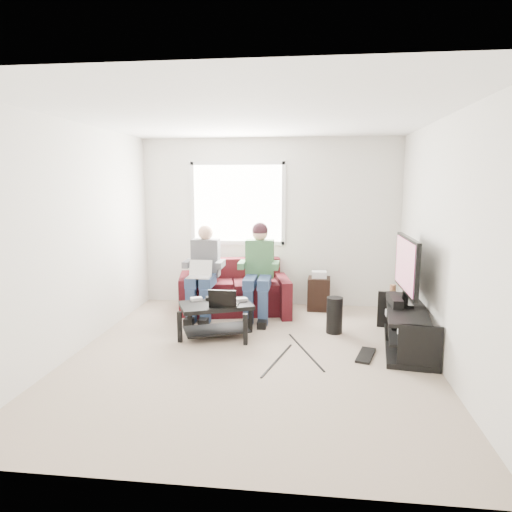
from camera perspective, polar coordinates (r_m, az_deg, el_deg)
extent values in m
plane|color=tan|center=(5.25, -0.59, -12.34)|extent=(4.50, 4.50, 0.00)
plane|color=white|center=(4.93, -0.64, 17.04)|extent=(4.50, 4.50, 0.00)
plane|color=silver|center=(7.15, 1.69, 4.18)|extent=(4.50, 0.00, 4.50)
plane|color=silver|center=(2.74, -6.64, -4.21)|extent=(4.50, 0.00, 4.50)
plane|color=silver|center=(5.54, -21.60, 2.05)|extent=(0.00, 4.50, 4.50)
plane|color=silver|center=(5.07, 22.41, 1.38)|extent=(0.00, 4.50, 4.50)
cube|color=white|center=(7.18, -2.31, 6.60)|extent=(1.40, 0.01, 1.20)
cube|color=silver|center=(7.17, -2.32, 6.60)|extent=(1.48, 0.04, 1.28)
cube|color=#491217|center=(6.86, -2.81, -5.46)|extent=(1.45, 0.97, 0.38)
cube|color=#491217|center=(7.07, -2.42, -1.82)|extent=(1.34, 0.47, 0.39)
cube|color=#491217|center=(7.00, -8.81, -4.58)|extent=(0.32, 0.83, 0.54)
cube|color=#491217|center=(6.76, 3.40, -4.98)|extent=(0.32, 0.83, 0.54)
cube|color=#491217|center=(6.85, -5.62, -3.46)|extent=(0.74, 0.71, 0.10)
cube|color=#491217|center=(6.74, -0.04, -3.62)|extent=(0.74, 0.71, 0.10)
cube|color=navy|center=(6.51, -7.76, -3.09)|extent=(0.16, 0.45, 0.14)
cube|color=navy|center=(6.46, -6.04, -3.15)|extent=(0.16, 0.45, 0.14)
cube|color=navy|center=(6.41, -8.11, -6.15)|extent=(0.13, 0.13, 0.48)
cube|color=navy|center=(6.36, -6.36, -6.23)|extent=(0.13, 0.13, 0.48)
cube|color=#4F4F54|center=(6.74, -6.30, -0.21)|extent=(0.40, 0.22, 0.55)
sphere|color=#DDA78A|center=(6.71, -6.32, 2.94)|extent=(0.22, 0.22, 0.22)
cube|color=navy|center=(6.36, -0.74, -3.30)|extent=(0.16, 0.45, 0.14)
cube|color=navy|center=(6.34, 1.05, -3.35)|extent=(0.16, 0.45, 0.14)
cube|color=navy|center=(6.26, -0.96, -6.44)|extent=(0.13, 0.13, 0.48)
cube|color=navy|center=(6.23, 0.87, -6.50)|extent=(0.13, 0.13, 0.48)
cube|color=#484A4A|center=(6.61, 0.48, -0.34)|extent=(0.40, 0.22, 0.55)
sphere|color=#DDA78A|center=(6.58, 0.50, 2.86)|extent=(0.22, 0.22, 0.22)
sphere|color=black|center=(6.57, 0.50, 3.21)|extent=(0.23, 0.23, 0.23)
cube|color=black|center=(5.74, -5.02, -6.18)|extent=(1.01, 0.83, 0.05)
cube|color=black|center=(5.83, -4.97, -9.14)|extent=(0.90, 0.72, 0.02)
cube|color=black|center=(5.68, -9.51, -8.73)|extent=(0.05, 0.05, 0.38)
cube|color=black|center=(5.51, -1.32, -9.16)|extent=(0.05, 0.05, 0.38)
cube|color=black|center=(6.11, -8.28, -7.40)|extent=(0.05, 0.05, 0.38)
cube|color=black|center=(5.96, -0.69, -7.74)|extent=(0.05, 0.05, 0.38)
cube|color=silver|center=(5.90, -7.46, -5.34)|extent=(0.17, 0.15, 0.04)
cube|color=black|center=(5.92, -5.62, -5.26)|extent=(0.16, 0.13, 0.04)
cube|color=gray|center=(5.82, -1.82, -5.47)|extent=(0.17, 0.15, 0.04)
cube|color=black|center=(5.65, 18.30, -6.24)|extent=(0.64, 1.52, 0.04)
cube|color=black|center=(5.71, 18.18, -8.42)|extent=(0.59, 1.45, 0.03)
cube|color=black|center=(5.78, 18.07, -10.45)|extent=(0.64, 1.52, 0.06)
cube|color=black|center=(5.05, 19.79, -10.85)|extent=(0.44, 0.10, 0.49)
cube|color=black|center=(6.38, 16.92, -6.49)|extent=(0.44, 0.10, 0.49)
cube|color=black|center=(5.73, 18.12, -5.59)|extent=(0.12, 0.40, 0.04)
cube|color=black|center=(5.71, 18.16, -4.81)|extent=(0.06, 0.06, 0.12)
cube|color=black|center=(5.63, 18.36, -1.01)|extent=(0.05, 1.10, 0.65)
cube|color=#D23181|center=(5.63, 18.06, -1.01)|extent=(0.01, 1.01, 0.58)
cube|color=black|center=(5.70, 16.95, -5.30)|extent=(0.12, 0.50, 0.10)
cylinder|color=#986441|center=(6.22, 16.74, -3.99)|extent=(0.08, 0.08, 0.12)
cube|color=silver|center=(5.32, 19.06, -9.25)|extent=(0.30, 0.22, 0.06)
cube|color=gray|center=(5.98, 17.64, -7.05)|extent=(0.34, 0.26, 0.08)
cube|color=black|center=(5.65, 18.31, -8.09)|extent=(0.38, 0.30, 0.07)
cylinder|color=black|center=(6.00, 9.78, -7.31)|extent=(0.21, 0.21, 0.47)
cube|color=black|center=(5.37, 13.54, -11.97)|extent=(0.28, 0.50, 0.03)
cube|color=black|center=(7.03, 7.85, -4.68)|extent=(0.33, 0.33, 0.50)
cube|color=silver|center=(6.97, 7.91, -2.30)|extent=(0.22, 0.18, 0.10)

